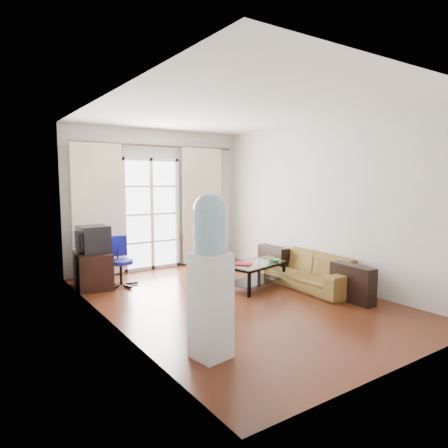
{
  "coord_description": "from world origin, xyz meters",
  "views": [
    {
      "loc": [
        -3.3,
        -4.6,
        1.73
      ],
      "look_at": [
        0.06,
        0.35,
        1.07
      ],
      "focal_mm": 32.0,
      "sensor_mm": 36.0,
      "label": 1
    }
  ],
  "objects_px": {
    "tv_stand": "(93,270)",
    "task_chair": "(120,271)",
    "water_cooler": "(211,273)",
    "sofa": "(308,270)",
    "crt_tv": "(92,239)",
    "coffee_table": "(255,272)"
  },
  "relations": [
    {
      "from": "tv_stand",
      "to": "crt_tv",
      "type": "height_order",
      "value": "crt_tv"
    },
    {
      "from": "crt_tv",
      "to": "task_chair",
      "type": "bearing_deg",
      "value": -22.99
    },
    {
      "from": "tv_stand",
      "to": "task_chair",
      "type": "relative_size",
      "value": 0.96
    },
    {
      "from": "sofa",
      "to": "task_chair",
      "type": "distance_m",
      "value": 3.07
    },
    {
      "from": "coffee_table",
      "to": "task_chair",
      "type": "xyz_separation_m",
      "value": [
        -1.74,
        1.34,
        -0.02
      ]
    },
    {
      "from": "coffee_table",
      "to": "sofa",
      "type": "bearing_deg",
      "value": -28.27
    },
    {
      "from": "sofa",
      "to": "coffee_table",
      "type": "xyz_separation_m",
      "value": [
        -0.78,
        0.42,
        -0.01
      ]
    },
    {
      "from": "tv_stand",
      "to": "sofa",
      "type": "bearing_deg",
      "value": -26.81
    },
    {
      "from": "sofa",
      "to": "coffee_table",
      "type": "distance_m",
      "value": 0.88
    },
    {
      "from": "sofa",
      "to": "tv_stand",
      "type": "relative_size",
      "value": 2.42
    },
    {
      "from": "crt_tv",
      "to": "water_cooler",
      "type": "xyz_separation_m",
      "value": [
        0.21,
        -3.23,
        0.06
      ]
    },
    {
      "from": "sofa",
      "to": "coffee_table",
      "type": "height_order",
      "value": "sofa"
    },
    {
      "from": "coffee_table",
      "to": "crt_tv",
      "type": "distance_m",
      "value": 2.65
    },
    {
      "from": "sofa",
      "to": "tv_stand",
      "type": "xyz_separation_m",
      "value": [
        -2.91,
        1.93,
        0.02
      ]
    },
    {
      "from": "coffee_table",
      "to": "tv_stand",
      "type": "height_order",
      "value": "tv_stand"
    },
    {
      "from": "coffee_table",
      "to": "crt_tv",
      "type": "xyz_separation_m",
      "value": [
        -2.13,
        1.49,
        0.53
      ]
    },
    {
      "from": "crt_tv",
      "to": "coffee_table",
      "type": "bearing_deg",
      "value": -37.61
    },
    {
      "from": "coffee_table",
      "to": "task_chair",
      "type": "height_order",
      "value": "task_chair"
    },
    {
      "from": "coffee_table",
      "to": "water_cooler",
      "type": "relative_size",
      "value": 0.69
    },
    {
      "from": "task_chair",
      "to": "water_cooler",
      "type": "xyz_separation_m",
      "value": [
        -0.19,
        -3.08,
        0.6
      ]
    },
    {
      "from": "tv_stand",
      "to": "task_chair",
      "type": "distance_m",
      "value": 0.44
    },
    {
      "from": "task_chair",
      "to": "sofa",
      "type": "bearing_deg",
      "value": -31.18
    }
  ]
}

